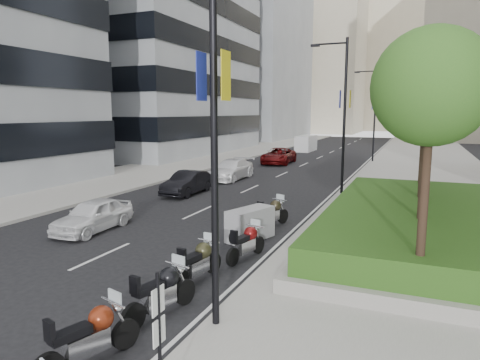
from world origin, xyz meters
The scene contains 29 objects.
ground centered at (0.00, 0.00, 0.00)m, with size 160.00×160.00×0.00m, color black.
sidewalk_right centered at (9.00, 30.00, 0.07)m, with size 10.00×100.00×0.15m, color #9E9B93.
sidewalk_left centered at (-12.00, 30.00, 0.07)m, with size 8.00×100.00×0.15m, color #9E9B93.
lane_edge centered at (3.70, 30.00, 0.01)m, with size 0.12×100.00×0.01m, color silver.
lane_centre centered at (-1.50, 30.00, 0.01)m, with size 0.12×100.00×0.01m, color silver.
building_grey_far centered at (-24.00, 70.00, 15.00)m, with size 22.00×26.00×30.00m, color gray.
building_cream_left centered at (-18.00, 100.00, 17.00)m, with size 26.00×24.00×34.00m, color #B7AD93.
building_cream_centre centered at (2.00, 120.00, 19.00)m, with size 30.00×24.00×38.00m, color #B7AD93.
planter centered at (10.00, 10.00, 0.35)m, with size 10.00×14.00×0.40m, color gray.
hedge centered at (10.00, 10.00, 0.95)m, with size 9.40×13.40×0.80m, color #234C15.
tree_0 centered at (8.50, 4.00, 5.42)m, with size 2.80×2.80×6.30m.
tree_1 centered at (8.50, 8.00, 5.42)m, with size 2.80×2.80×6.30m.
tree_2 centered at (8.50, 12.00, 5.42)m, with size 2.80×2.80×6.30m.
tree_3 centered at (8.50, 16.00, 5.42)m, with size 2.80×2.80×6.30m.
lamp_post_0 centered at (4.14, 1.00, 5.07)m, with size 2.34×0.45×9.00m.
lamp_post_1 centered at (4.14, 18.00, 5.07)m, with size 2.34×0.45×9.00m.
lamp_post_2 centered at (4.14, 36.00, 5.07)m, with size 2.34×0.45×9.00m.
parking_sign centered at (4.80, -2.00, 1.46)m, with size 0.06×0.32×2.50m.
motorcycle_1 centered at (2.68, -1.19, 0.61)m, with size 0.93×2.21×1.13m.
motorcycle_2 centered at (2.83, 1.07, 0.62)m, with size 0.85×2.30×1.16m.
motorcycle_3 centered at (2.65, 3.28, 0.60)m, with size 0.75×2.25×1.12m.
motorcycle_4 centered at (3.21, 5.63, 0.57)m, with size 0.75×2.12×1.06m.
motorcycle_5 centered at (2.53, 7.68, 0.62)m, with size 1.45×2.19×1.24m.
motorcycle_6 centered at (2.69, 9.86, 0.60)m, with size 1.01×2.17×1.13m.
car_a centered at (-3.93, 6.39, 0.67)m, with size 1.57×3.90×1.33m, color white.
car_b centered at (-4.31, 14.92, 0.69)m, with size 1.46×4.18×1.38m, color black.
car_c centered at (-4.21, 21.15, 0.72)m, with size 2.03×4.99×1.45m, color white.
car_d centered at (-3.93, 31.74, 0.75)m, with size 2.49×5.40×1.50m, color #5A0A0B.
delivery_van centered at (-4.77, 45.72, 0.90)m, with size 1.84×4.64×1.94m.
Camera 1 is at (8.28, -7.14, 4.86)m, focal length 32.00 mm.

